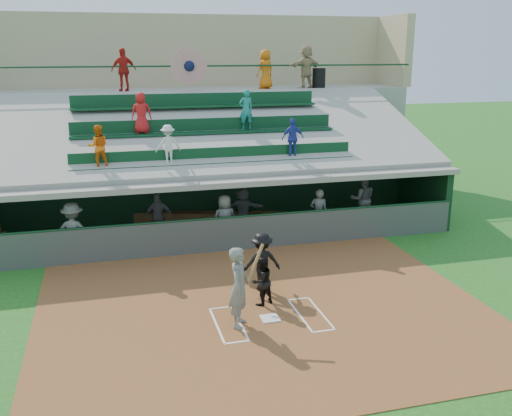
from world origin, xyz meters
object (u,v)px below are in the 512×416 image
object	(u,v)px
batter_at_plate	(239,287)
trash_bin	(319,78)
catcher	(262,281)
home_plate	(270,318)

from	to	relation	value
batter_at_plate	trash_bin	world-z (taller)	trash_bin
batter_at_plate	catcher	xyz separation A→B (m)	(0.81, 0.98, -0.34)
batter_at_plate	trash_bin	size ratio (longest dim) A/B	2.26
trash_bin	batter_at_plate	bearing A→B (deg)	-117.96
home_plate	catcher	distance (m)	1.05
catcher	trash_bin	bearing A→B (deg)	-141.11
home_plate	catcher	xyz separation A→B (m)	(0.03, 0.86, 0.61)
catcher	trash_bin	size ratio (longest dim) A/B	1.44
home_plate	trash_bin	world-z (taller)	trash_bin
batter_at_plate	trash_bin	xyz separation A→B (m)	(6.55, 12.34, 4.05)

